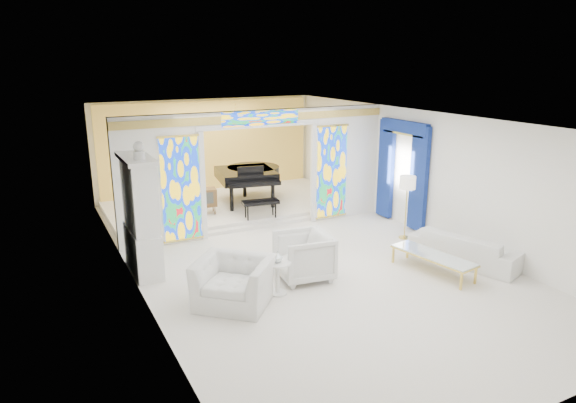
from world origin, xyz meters
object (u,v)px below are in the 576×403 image
armchair_right (304,256)px  coffee_table (433,256)px  china_cabinet (141,217)px  tv_console (205,198)px  sofa (466,247)px  armchair_left (234,282)px  grand_piano (250,174)px

armchair_right → coffee_table: bearing=76.7°
china_cabinet → tv_console: china_cabinet is taller
sofa → tv_console: (-3.95, 5.39, 0.29)m
armchair_right → sofa: armchair_right is taller
armchair_left → coffee_table: 4.11m
armchair_left → tv_console: bearing=118.5°
china_cabinet → sofa: 6.76m
armchair_right → grand_piano: 5.29m
china_cabinet → armchair_left: (1.09, -2.19, -0.76)m
china_cabinet → armchair_right: china_cabinet is taller
armchair_right → sofa: (3.45, -0.84, -0.13)m
coffee_table → grand_piano: 6.29m
china_cabinet → tv_console: bearing=51.2°
sofa → tv_console: size_ratio=3.37×
sofa → grand_piano: (-2.39, 6.00, 0.64)m
sofa → grand_piano: bearing=3.0°
china_cabinet → armchair_right: bearing=-33.4°
armchair_left → tv_console: (1.13, 4.95, 0.21)m
china_cabinet → armchair_right: (2.71, -1.79, -0.70)m
coffee_table → tv_console: tv_console is taller
grand_piano → sofa: bearing=-59.1°
armchair_left → sofa: bearing=36.4°
grand_piano → coffee_table: bearing=-68.1°
armchair_left → coffee_table: size_ratio=0.68×
armchair_right → grand_piano: size_ratio=0.34×
armchair_left → grand_piano: (2.69, 5.56, 0.56)m
armchair_right → coffee_table: 2.63m
sofa → china_cabinet: bearing=48.3°
china_cabinet → grand_piano: china_cabinet is taller
coffee_table → grand_piano: size_ratio=0.62×
china_cabinet → sofa: bearing=-23.1°
sofa → tv_console: tv_console is taller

